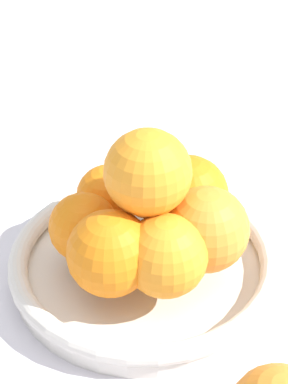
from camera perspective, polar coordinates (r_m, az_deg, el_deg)
The scene contains 3 objects.
ground_plane at distance 0.67m, azimuth -0.00°, elevation -7.42°, with size 4.00×4.00×0.00m, color silver.
fruit_bowl at distance 0.66m, azimuth -0.00°, elevation -6.30°, with size 0.27×0.27×0.03m.
orange_pile at distance 0.61m, azimuth 0.72°, elevation -2.10°, with size 0.18×0.19×0.14m.
Camera 1 is at (-0.38, 0.31, 0.45)m, focal length 60.00 mm.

